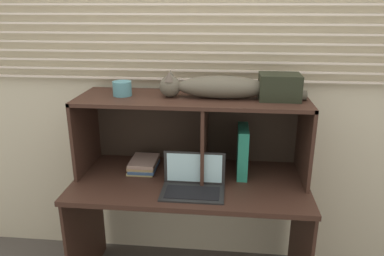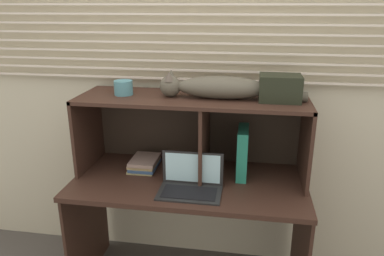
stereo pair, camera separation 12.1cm
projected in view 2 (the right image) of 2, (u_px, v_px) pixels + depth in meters
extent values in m
cube|color=beige|center=(198.00, 88.00, 2.42)|extent=(4.40, 0.04, 2.50)
cube|color=beige|center=(197.00, 79.00, 2.35)|extent=(2.88, 0.02, 0.01)
cube|color=beige|center=(197.00, 70.00, 2.34)|extent=(2.88, 0.02, 0.01)
cube|color=beige|center=(197.00, 61.00, 2.32)|extent=(2.88, 0.02, 0.01)
cube|color=beige|center=(197.00, 52.00, 2.30)|extent=(2.88, 0.02, 0.01)
cube|color=beige|center=(198.00, 43.00, 2.28)|extent=(2.88, 0.02, 0.01)
cube|color=beige|center=(198.00, 34.00, 2.26)|extent=(2.88, 0.02, 0.01)
cube|color=beige|center=(198.00, 24.00, 2.24)|extent=(2.88, 0.02, 0.01)
cube|color=beige|center=(198.00, 14.00, 2.23)|extent=(2.88, 0.02, 0.01)
cube|color=beige|center=(198.00, 4.00, 2.21)|extent=(2.88, 0.02, 0.01)
cube|color=#392219|center=(189.00, 182.00, 2.23)|extent=(1.39, 0.68, 0.03)
cube|color=#392219|center=(88.00, 226.00, 2.46)|extent=(0.02, 0.61, 0.74)
cube|color=#392219|center=(300.00, 246.00, 2.25)|extent=(0.02, 0.61, 0.74)
cube|color=#392219|center=(192.00, 99.00, 2.18)|extent=(1.37, 0.43, 0.02)
cube|color=#392219|center=(88.00, 130.00, 2.35)|extent=(0.02, 0.43, 0.48)
cube|color=#392219|center=(306.00, 142.00, 2.15)|extent=(0.02, 0.43, 0.48)
cube|color=#392219|center=(205.00, 138.00, 2.24)|extent=(0.02, 0.41, 0.46)
cube|color=#33271E|center=(197.00, 125.00, 2.45)|extent=(1.37, 0.01, 0.48)
ellipsoid|color=#575143|center=(222.00, 88.00, 2.12)|extent=(0.53, 0.16, 0.13)
sphere|color=#575143|center=(170.00, 86.00, 2.17)|extent=(0.13, 0.13, 0.13)
cone|color=brown|center=(169.00, 76.00, 2.12)|extent=(0.06, 0.06, 0.06)
cone|color=#585446|center=(171.00, 74.00, 2.18)|extent=(0.06, 0.06, 0.06)
cylinder|color=#575143|center=(284.00, 96.00, 2.08)|extent=(0.25, 0.06, 0.06)
cube|color=black|center=(190.00, 193.00, 2.06)|extent=(0.35, 0.22, 0.01)
cube|color=black|center=(193.00, 168.00, 2.13)|extent=(0.35, 0.01, 0.20)
cube|color=#B2E0EA|center=(193.00, 168.00, 2.12)|extent=(0.32, 0.00, 0.17)
cube|color=black|center=(189.00, 192.00, 2.05)|extent=(0.30, 0.15, 0.00)
cube|color=#238065|center=(242.00, 152.00, 2.23)|extent=(0.06, 0.23, 0.31)
cube|color=tan|center=(144.00, 167.00, 2.38)|extent=(0.16, 0.22, 0.01)
cube|color=#36527B|center=(145.00, 165.00, 2.36)|extent=(0.16, 0.22, 0.02)
cube|color=tan|center=(144.00, 162.00, 2.37)|extent=(0.16, 0.22, 0.02)
cube|color=gray|center=(145.00, 160.00, 2.35)|extent=(0.16, 0.22, 0.02)
cylinder|color=teal|center=(123.00, 88.00, 2.22)|extent=(0.11, 0.11, 0.09)
cube|color=black|center=(280.00, 88.00, 2.07)|extent=(0.23, 0.18, 0.15)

